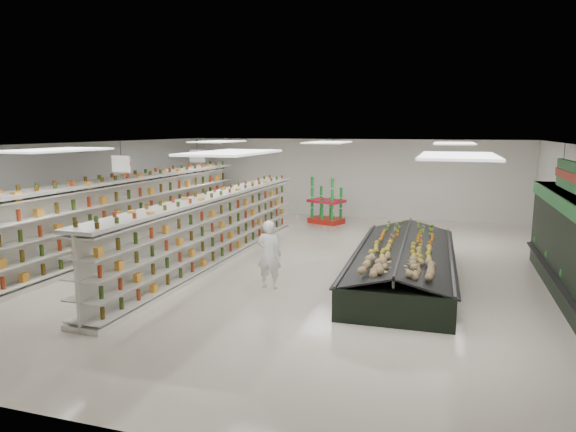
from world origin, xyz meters
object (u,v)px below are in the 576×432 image
(gondola_left, at_px, (128,216))
(gondola_center, at_px, (214,231))
(produce_island, at_px, (403,261))
(soda_endcap, at_px, (326,203))
(shopper_main, at_px, (269,254))
(shopper_background, at_px, (241,209))

(gondola_left, xyz_separation_m, gondola_center, (3.11, -0.58, -0.15))
(gondola_left, height_order, gondola_center, gondola_left)
(gondola_center, relative_size, produce_island, 1.64)
(gondola_center, distance_m, produce_island, 5.11)
(soda_endcap, bearing_deg, gondola_left, -128.01)
(soda_endcap, bearing_deg, shopper_main, -85.78)
(shopper_background, bearing_deg, gondola_center, -151.78)
(produce_island, relative_size, shopper_main, 4.16)
(shopper_main, relative_size, shopper_background, 0.91)
(soda_endcap, bearing_deg, gondola_center, -103.64)
(gondola_center, height_order, produce_island, gondola_center)
(shopper_background, bearing_deg, produce_island, -107.81)
(shopper_main, bearing_deg, shopper_background, -60.77)
(produce_island, distance_m, shopper_main, 3.31)
(shopper_main, bearing_deg, gondola_center, -38.07)
(produce_island, height_order, shopper_background, shopper_background)
(gondola_left, bearing_deg, shopper_main, -22.27)
(gondola_center, bearing_deg, produce_island, -1.01)
(soda_endcap, bearing_deg, produce_island, -62.83)
(gondola_left, xyz_separation_m, shopper_main, (5.33, -2.38, -0.22))
(gondola_center, xyz_separation_m, soda_endcap, (1.60, 6.61, -0.06))
(gondola_left, distance_m, produce_island, 8.26)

